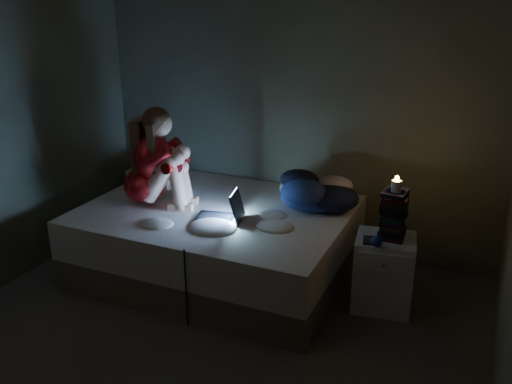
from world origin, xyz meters
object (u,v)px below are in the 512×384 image
Objects in this scene: woman at (143,157)px; laptop at (218,205)px; phone at (367,239)px; nightstand at (383,273)px; bed at (218,240)px; candle at (397,184)px.

woman is 0.74m from laptop.
phone is (1.79, 0.09, -0.42)m from woman.
laptop is 1.32m from nightstand.
nightstand is at bearing 32.54° from phone.
laptop reaches higher than phone.
bed is at bearing 174.11° from phone.
nightstand is at bearing -9.18° from woman.
nightstand is 3.96× the size of phone.
woman is at bearing -174.05° from candle.
candle is (1.95, 0.20, -0.02)m from woman.
phone is at bearing -5.12° from laptop.
nightstand is at bearing -1.95° from laptop.
candle is at bearing -1.12° from laptop.
bed is 25.90× the size of candle.
candle is at bearing -8.55° from woman.
bed is at bearing -178.28° from candle.
woman is at bearing -163.89° from bed.
nightstand is 6.94× the size of candle.
laptop reaches higher than nightstand.
woman is at bearing 176.67° from nightstand.
woman is 2.05m from nightstand.
laptop is (0.68, -0.05, -0.28)m from woman.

